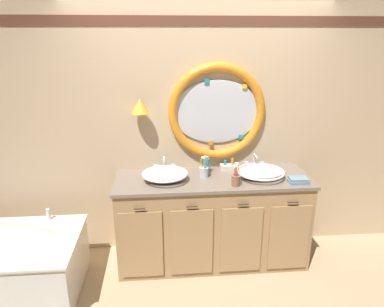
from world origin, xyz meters
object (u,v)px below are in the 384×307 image
toothbrush_holder_left (204,171)px  folded_hand_towel (298,180)px  sink_basin_left (165,174)px  soap_dispenser (207,165)px  sink_basin_right (261,172)px  toothbrush_holder_right (236,179)px  toiletry_basket (229,166)px

toothbrush_holder_left → folded_hand_towel: toothbrush_holder_left is taller
sink_basin_left → soap_dispenser: 0.45m
soap_dispenser → folded_hand_towel: bearing=-22.0°
soap_dispenser → folded_hand_towel: (0.81, -0.33, -0.05)m
sink_basin_right → toothbrush_holder_left: size_ratio=2.04×
toothbrush_holder_right → folded_hand_towel: bearing=1.0°
toothbrush_holder_right → sink_basin_left: bearing=164.8°
toothbrush_holder_left → sink_basin_left: bearing=-171.8°
soap_dispenser → folded_hand_towel: soap_dispenser is taller
toothbrush_holder_right → folded_hand_towel: toothbrush_holder_right is taller
sink_basin_left → folded_hand_towel: sink_basin_left is taller
soap_dispenser → folded_hand_towel: 0.88m
sink_basin_right → toiletry_basket: 0.36m
sink_basin_right → soap_dispenser: bearing=161.7°
sink_basin_right → soap_dispenser: (-0.50, 0.17, 0.02)m
toothbrush_holder_left → folded_hand_towel: (0.85, -0.22, -0.03)m
sink_basin_right → toiletry_basket: bearing=137.2°
toothbrush_holder_right → soap_dispenser: (-0.22, 0.34, 0.02)m
sink_basin_left → toothbrush_holder_right: 0.66m
sink_basin_right → folded_hand_towel: size_ratio=2.55×
toothbrush_holder_left → toothbrush_holder_right: size_ratio=0.99×
sink_basin_right → toiletry_basket: toiletry_basket is taller
sink_basin_right → toiletry_basket: (-0.26, 0.24, -0.03)m
sink_basin_left → toothbrush_holder_left: toothbrush_holder_left is taller
sink_basin_right → toothbrush_holder_right: 0.33m
toothbrush_holder_left → toiletry_basket: 0.34m
sink_basin_right → sink_basin_left: bearing=180.0°
sink_basin_left → folded_hand_towel: bearing=-7.6°
sink_basin_left → sink_basin_right: size_ratio=0.95×
toothbrush_holder_right → folded_hand_towel: (0.59, 0.01, -0.04)m
toothbrush_holder_right → toothbrush_holder_left: bearing=139.0°
toothbrush_holder_left → folded_hand_towel: size_ratio=1.25×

